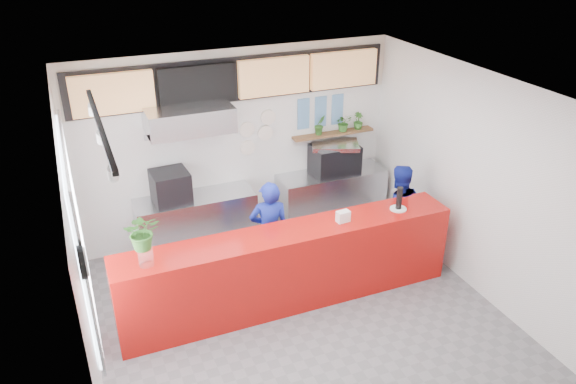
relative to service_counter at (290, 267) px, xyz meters
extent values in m
plane|color=slate|center=(0.00, -0.40, -0.55)|extent=(5.00, 5.00, 0.00)
plane|color=silver|center=(0.00, -0.40, 2.45)|extent=(5.00, 5.00, 0.00)
plane|color=white|center=(0.00, 2.10, 0.95)|extent=(5.00, 0.00, 5.00)
plane|color=white|center=(-2.50, -0.40, 0.95)|extent=(0.00, 5.00, 5.00)
plane|color=white|center=(2.50, -0.40, 0.95)|extent=(0.00, 5.00, 5.00)
cube|color=#AE100C|center=(0.00, 0.00, 0.00)|extent=(4.50, 0.60, 1.10)
cube|color=beige|center=(0.00, 2.09, 2.05)|extent=(5.00, 0.02, 0.80)
cube|color=#B2B5BA|center=(-0.80, 1.80, -0.10)|extent=(1.80, 0.60, 0.90)
cube|color=black|center=(-1.14, 1.80, 0.58)|extent=(0.55, 0.55, 0.47)
cube|color=#B2B5BA|center=(-0.80, 1.75, 1.60)|extent=(1.20, 0.70, 0.35)
cube|color=#B2B5BA|center=(-0.80, 1.75, 1.40)|extent=(1.20, 0.69, 0.31)
cube|color=#B2B5BA|center=(1.50, 1.80, -0.10)|extent=(1.80, 0.60, 0.90)
cube|color=black|center=(1.54, 1.80, 0.59)|extent=(0.74, 0.53, 0.47)
cube|color=silver|center=(1.54, 1.80, 0.83)|extent=(0.88, 0.76, 0.07)
cube|color=brown|center=(1.60, 2.00, 0.95)|extent=(1.40, 0.18, 0.04)
cube|color=tan|center=(-1.75, 1.98, 2.00)|extent=(1.10, 0.10, 0.55)
cube|color=black|center=(-0.59, 1.98, 2.00)|extent=(1.10, 0.10, 0.55)
cube|color=tan|center=(0.57, 1.98, 2.00)|extent=(1.10, 0.10, 0.55)
cube|color=tan|center=(1.73, 1.98, 2.00)|extent=(1.10, 0.10, 0.55)
cube|color=black|center=(0.00, 2.06, 2.00)|extent=(4.80, 0.04, 0.65)
cube|color=silver|center=(-2.47, -0.10, 1.15)|extent=(0.04, 2.20, 1.90)
cube|color=#B2B5BA|center=(-2.45, -0.10, 1.15)|extent=(0.03, 2.30, 2.00)
cylinder|color=black|center=(-2.46, -1.30, 1.50)|extent=(0.05, 0.30, 0.30)
cylinder|color=white|center=(-2.43, -1.30, 1.50)|extent=(0.02, 0.26, 0.26)
cube|color=black|center=(-2.10, -0.40, 2.39)|extent=(0.05, 2.40, 0.04)
cylinder|color=silver|center=(0.15, 2.07, 1.20)|extent=(0.24, 0.03, 0.24)
cylinder|color=silver|center=(0.45, 2.07, 1.10)|extent=(0.24, 0.03, 0.24)
cylinder|color=silver|center=(0.15, 2.07, 0.90)|extent=(0.24, 0.03, 0.24)
cylinder|color=silver|center=(0.50, 2.07, 1.35)|extent=(0.24, 0.03, 0.24)
cube|color=#598CBF|center=(1.10, 2.08, 1.45)|extent=(0.20, 0.02, 0.25)
cube|color=#598CBF|center=(1.40, 2.08, 1.45)|extent=(0.20, 0.02, 0.25)
cube|color=#598CBF|center=(1.70, 2.08, 1.45)|extent=(0.20, 0.02, 0.25)
cube|color=#598CBF|center=(1.10, 2.08, 1.20)|extent=(0.20, 0.02, 0.25)
cube|color=#598CBF|center=(1.40, 2.08, 1.20)|extent=(0.20, 0.02, 0.25)
cube|color=#598CBF|center=(1.70, 2.08, 1.20)|extent=(0.20, 0.02, 0.25)
imported|color=navy|center=(-0.04, 0.63, 0.21)|extent=(0.63, 0.49, 1.52)
imported|color=navy|center=(1.92, 0.48, 0.19)|extent=(0.81, 0.68, 1.49)
imported|color=#326C25|center=(1.36, 2.00, 1.13)|extent=(0.19, 0.16, 0.33)
imported|color=#326C25|center=(1.78, 2.00, 1.12)|extent=(0.27, 0.23, 0.29)
imported|color=#326C25|center=(2.05, 2.00, 1.11)|extent=(0.18, 0.16, 0.28)
cylinder|color=white|center=(-1.81, -0.07, 0.66)|extent=(0.19, 0.19, 0.21)
imported|color=#326C25|center=(-1.81, -0.07, 0.99)|extent=(0.43, 0.38, 0.44)
cube|color=white|center=(0.74, -0.03, 0.62)|extent=(0.18, 0.12, 0.15)
cylinder|color=white|center=(1.59, -0.02, 0.56)|extent=(0.29, 0.29, 0.02)
cylinder|color=black|center=(1.59, -0.02, 0.72)|extent=(0.10, 0.10, 0.32)
camera|label=1|loc=(-2.37, -5.68, 4.16)|focal=35.00mm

